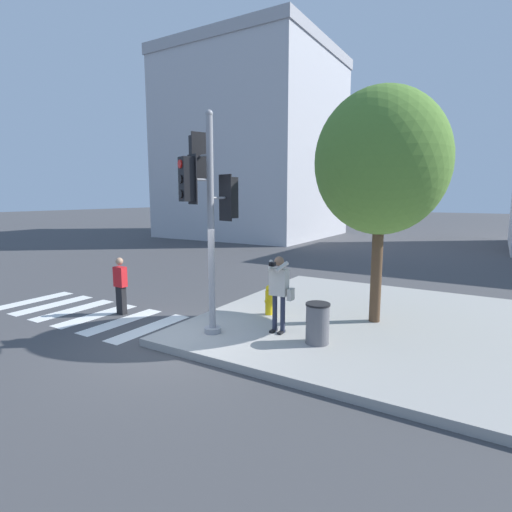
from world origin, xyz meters
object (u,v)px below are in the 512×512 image
object	(u,v)px
pedestrian_distant	(121,284)
fire_hydrant	(269,300)
street_tree	(381,162)
traffic_signal_pole	(207,198)
trash_bin	(318,323)
person_photographer	(279,287)

from	to	relation	value
pedestrian_distant	fire_hydrant	bearing A→B (deg)	23.03
street_tree	fire_hydrant	bearing A→B (deg)	-161.13
fire_hydrant	street_tree	bearing A→B (deg)	18.87
pedestrian_distant	street_tree	bearing A→B (deg)	21.40
traffic_signal_pole	trash_bin	world-z (taller)	traffic_signal_pole
traffic_signal_pole	person_photographer	distance (m)	2.51
pedestrian_distant	trash_bin	bearing A→B (deg)	3.35
traffic_signal_pole	fire_hydrant	distance (m)	3.22
street_tree	person_photographer	bearing A→B (deg)	-130.18
person_photographer	pedestrian_distant	world-z (taller)	person_photographer
traffic_signal_pole	pedestrian_distant	world-z (taller)	traffic_signal_pole
person_photographer	fire_hydrant	distance (m)	1.52
street_tree	trash_bin	bearing A→B (deg)	-106.43
person_photographer	pedestrian_distant	size ratio (longest dim) A/B	1.10
street_tree	trash_bin	distance (m)	4.02
fire_hydrant	trash_bin	distance (m)	2.24
traffic_signal_pole	fire_hydrant	world-z (taller)	traffic_signal_pole
fire_hydrant	pedestrian_distant	bearing A→B (deg)	-156.97
person_photographer	fire_hydrant	world-z (taller)	person_photographer
traffic_signal_pole	person_photographer	world-z (taller)	traffic_signal_pole
street_tree	traffic_signal_pole	bearing A→B (deg)	-138.47
trash_bin	person_photographer	bearing A→B (deg)	169.40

